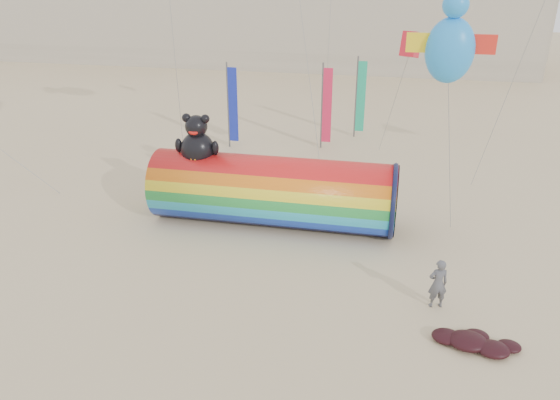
# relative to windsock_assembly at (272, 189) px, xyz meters

# --- Properties ---
(ground) EXTENTS (160.00, 160.00, 0.00)m
(ground) POSITION_rel_windsock_assembly_xyz_m (0.42, -4.28, -1.61)
(ground) COLOR #CCB58C
(ground) RESTS_ON ground
(windsock_assembly) EXTENTS (10.50, 3.20, 4.84)m
(windsock_assembly) POSITION_rel_windsock_assembly_xyz_m (0.00, 0.00, 0.00)
(windsock_assembly) COLOR red
(windsock_assembly) RESTS_ON ground
(kite_handler) EXTENTS (0.74, 0.59, 1.78)m
(kite_handler) POSITION_rel_windsock_assembly_xyz_m (6.76, -5.06, -0.71)
(kite_handler) COLOR #4F4F55
(kite_handler) RESTS_ON ground
(fabric_bundle) EXTENTS (2.62, 1.35, 0.41)m
(fabric_bundle) POSITION_rel_windsock_assembly_xyz_m (7.80, -6.99, -1.43)
(fabric_bundle) COLOR #34090F
(fabric_bundle) RESTS_ON ground
(festival_banners) EXTENTS (8.05, 3.82, 5.20)m
(festival_banners) POSITION_rel_windsock_assembly_xyz_m (-0.40, 11.47, 1.03)
(festival_banners) COLOR #59595E
(festival_banners) RESTS_ON ground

